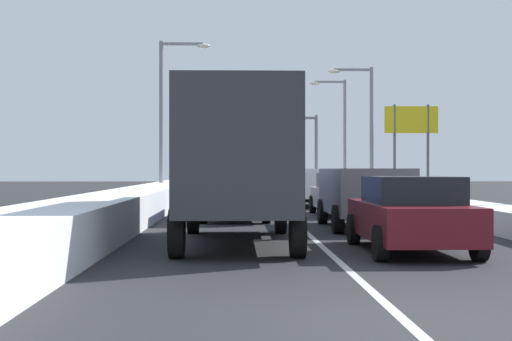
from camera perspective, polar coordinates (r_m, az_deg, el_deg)
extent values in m
plane|color=#28282B|center=(30.19, 1.98, -3.04)|extent=(142.80, 142.80, 0.00)
cube|color=silver|center=(35.67, 1.44, -2.55)|extent=(0.14, 60.42, 0.01)
cube|color=white|center=(36.31, 9.83, -2.01)|extent=(1.47, 60.42, 0.63)
cube|color=white|center=(35.77, -7.07, -1.79)|extent=(1.98, 60.42, 0.94)
cube|color=maroon|center=(15.35, 11.58, -3.72)|extent=(1.82, 4.50, 0.70)
cube|color=black|center=(15.18, 11.71, -1.48)|extent=(1.64, 2.20, 0.55)
cube|color=red|center=(13.05, 10.80, -3.87)|extent=(0.24, 0.08, 0.14)
cube|color=red|center=(13.41, 16.60, -3.76)|extent=(0.24, 0.08, 0.14)
cylinder|color=black|center=(16.72, 7.39, -4.44)|extent=(0.22, 0.66, 0.66)
cylinder|color=black|center=(17.09, 13.31, -4.34)|extent=(0.22, 0.66, 0.66)
cylinder|color=black|center=(13.68, 9.40, -5.45)|extent=(0.22, 0.66, 0.66)
cylinder|color=black|center=(14.12, 16.54, -5.28)|extent=(0.22, 0.66, 0.66)
cube|color=slate|center=(21.20, 8.15, -1.54)|extent=(1.95, 4.90, 1.25)
cube|color=black|center=(18.83, 9.38, -0.91)|extent=(1.56, 0.06, 0.55)
cube|color=red|center=(18.71, 7.03, -2.07)|extent=(0.20, 0.08, 0.28)
cube|color=red|center=(19.01, 11.69, -2.04)|extent=(0.20, 0.08, 0.28)
cylinder|color=black|center=(22.78, 5.06, -3.13)|extent=(0.25, 0.74, 0.74)
cylinder|color=black|center=(23.08, 9.78, -3.09)|extent=(0.25, 0.74, 0.74)
cylinder|color=black|center=(19.41, 6.21, -3.69)|extent=(0.25, 0.74, 0.74)
cylinder|color=black|center=(19.76, 11.72, -3.62)|extent=(0.25, 0.74, 0.74)
cube|color=#B7BABF|center=(27.03, 6.52, -2.07)|extent=(1.82, 4.50, 0.70)
cube|color=black|center=(26.87, 6.57, -0.79)|extent=(1.64, 2.20, 0.55)
cube|color=red|center=(24.76, 5.65, -1.99)|extent=(0.24, 0.08, 0.14)
cube|color=red|center=(24.97, 8.80, -1.97)|extent=(0.24, 0.08, 0.14)
cylinder|color=black|center=(28.47, 4.31, -2.56)|extent=(0.22, 0.66, 0.66)
cylinder|color=black|center=(28.71, 7.85, -2.54)|extent=(0.22, 0.66, 0.66)
cylinder|color=black|center=(25.40, 5.02, -2.88)|extent=(0.22, 0.66, 0.66)
cylinder|color=black|center=(25.66, 8.98, -2.85)|extent=(0.22, 0.66, 0.66)
cube|color=silver|center=(33.40, 4.33, -0.94)|extent=(1.95, 4.90, 1.25)
cube|color=black|center=(31.00, 4.78, -0.51)|extent=(1.56, 0.06, 0.55)
cube|color=red|center=(30.94, 3.34, -1.21)|extent=(0.20, 0.08, 0.28)
cube|color=red|center=(31.11, 6.21, -1.20)|extent=(0.20, 0.08, 0.28)
cylinder|color=black|center=(35.03, 2.49, -2.00)|extent=(0.25, 0.74, 0.74)
cylinder|color=black|center=(35.21, 5.59, -1.99)|extent=(0.25, 0.74, 0.74)
cylinder|color=black|center=(31.64, 2.92, -2.22)|extent=(0.25, 0.74, 0.74)
cylinder|color=black|center=(31.85, 6.35, -2.21)|extent=(0.25, 0.74, 0.74)
cube|color=#1E5633|center=(39.92, 3.47, -1.36)|extent=(1.82, 4.50, 0.70)
cube|color=black|center=(39.76, 3.49, -0.50)|extent=(1.64, 2.20, 0.55)
cube|color=red|center=(37.67, 2.71, -1.27)|extent=(0.24, 0.08, 0.14)
cube|color=red|center=(37.80, 4.81, -1.27)|extent=(0.24, 0.08, 0.14)
cylinder|color=black|center=(41.41, 2.06, -1.73)|extent=(0.22, 0.66, 0.66)
cylinder|color=black|center=(41.56, 4.51, -1.72)|extent=(0.22, 0.66, 0.66)
cylinder|color=black|center=(38.32, 2.35, -1.87)|extent=(0.22, 0.66, 0.66)
cylinder|color=black|center=(38.48, 4.99, -1.87)|extent=(0.22, 0.66, 0.66)
cube|color=black|center=(19.08, -1.45, -0.18)|extent=(2.35, 2.20, 2.00)
cube|color=#333338|center=(15.49, -1.44, 1.61)|extent=(2.35, 5.00, 2.60)
cylinder|color=black|center=(19.45, -4.77, -3.42)|extent=(0.28, 0.92, 0.92)
cylinder|color=black|center=(19.45, 1.87, -3.41)|extent=(0.28, 0.92, 0.92)
cylinder|color=black|center=(14.07, -6.03, -4.76)|extent=(0.28, 0.92, 0.92)
cylinder|color=black|center=(14.08, 3.17, -4.76)|extent=(0.28, 0.92, 0.92)
cube|color=navy|center=(24.55, -1.61, -1.32)|extent=(1.95, 4.90, 1.25)
cube|color=black|center=(22.14, -1.62, -0.76)|extent=(1.56, 0.06, 0.55)
cube|color=red|center=(22.17, -3.64, -1.73)|extent=(0.20, 0.08, 0.28)
cube|color=red|center=(22.17, 0.40, -1.73)|extent=(0.20, 0.08, 0.28)
cylinder|color=black|center=(26.29, -3.69, -2.69)|extent=(0.25, 0.74, 0.74)
cylinder|color=black|center=(26.29, 0.48, -2.69)|extent=(0.25, 0.74, 0.74)
cylinder|color=black|center=(22.90, -4.01, -3.11)|extent=(0.25, 0.74, 0.74)
cylinder|color=black|center=(22.90, 0.78, -3.11)|extent=(0.25, 0.74, 0.74)
cube|color=#38383D|center=(30.79, -1.54, -1.80)|extent=(1.82, 4.50, 0.70)
cube|color=black|center=(30.62, -1.54, -0.68)|extent=(1.64, 2.20, 0.55)
cube|color=red|center=(28.59, -2.93, -1.71)|extent=(0.24, 0.08, 0.14)
cube|color=red|center=(28.59, -0.15, -1.71)|extent=(0.24, 0.08, 0.14)
cylinder|color=black|center=(32.36, -3.11, -2.24)|extent=(0.22, 0.66, 0.66)
cylinder|color=black|center=(32.36, 0.04, -2.24)|extent=(0.22, 0.66, 0.66)
cylinder|color=black|center=(29.26, -3.28, -2.49)|extent=(0.22, 0.66, 0.66)
cylinder|color=black|center=(29.26, 0.20, -2.49)|extent=(0.22, 0.66, 0.66)
cube|color=maroon|center=(36.82, -1.12, -1.49)|extent=(1.82, 4.50, 0.70)
cube|color=black|center=(36.66, -1.12, -0.55)|extent=(1.64, 2.20, 0.55)
cube|color=red|center=(34.62, -2.24, -1.39)|extent=(0.24, 0.08, 0.14)
cube|color=red|center=(34.63, 0.05, -1.39)|extent=(0.24, 0.08, 0.14)
cylinder|color=black|center=(38.39, -2.47, -1.87)|extent=(0.22, 0.66, 0.66)
cylinder|color=black|center=(38.40, 0.19, -1.87)|extent=(0.22, 0.66, 0.66)
cylinder|color=black|center=(35.29, -2.55, -2.04)|extent=(0.22, 0.66, 0.66)
cylinder|color=black|center=(35.30, 0.34, -2.04)|extent=(0.22, 0.66, 0.66)
cube|color=#937F60|center=(43.39, -1.15, -0.70)|extent=(1.95, 4.90, 1.25)
cube|color=black|center=(40.97, -1.13, -0.36)|extent=(1.56, 0.06, 0.55)
cube|color=red|center=(40.99, -2.22, -0.89)|extent=(0.20, 0.08, 0.28)
cube|color=red|center=(41.00, -0.04, -0.89)|extent=(0.20, 0.08, 0.28)
cylinder|color=black|center=(45.11, -2.38, -1.53)|extent=(0.25, 0.74, 0.74)
cylinder|color=black|center=(45.12, 0.05, -1.53)|extent=(0.25, 0.74, 0.74)
cylinder|color=black|center=(41.71, -2.45, -1.66)|extent=(0.25, 0.74, 0.74)
cylinder|color=black|center=(41.72, 0.18, -1.66)|extent=(0.25, 0.74, 0.74)
cylinder|color=slate|center=(63.42, 4.59, 1.41)|extent=(0.28, 0.28, 6.20)
cube|color=slate|center=(63.21, -0.14, 4.00)|extent=(10.46, 0.20, 0.20)
cube|color=black|center=(63.25, 1.70, 3.48)|extent=(0.34, 0.34, 0.95)
sphere|color=red|center=(63.08, 1.71, 3.75)|extent=(0.22, 0.22, 0.22)
sphere|color=#593F0C|center=(63.06, 1.71, 3.49)|extent=(0.22, 0.22, 0.22)
sphere|color=#0C3819|center=(63.05, 1.71, 3.23)|extent=(0.22, 0.22, 0.22)
cube|color=black|center=(63.15, -1.39, 3.48)|extent=(0.34, 0.34, 0.95)
sphere|color=red|center=(62.98, -1.39, 3.75)|extent=(0.22, 0.22, 0.22)
sphere|color=#593F0C|center=(62.97, -1.39, 3.49)|extent=(0.22, 0.22, 0.22)
sphere|color=#0C3819|center=(62.95, -1.39, 3.23)|extent=(0.22, 0.22, 0.22)
cube|color=black|center=(63.22, -4.17, 3.48)|extent=(0.34, 0.34, 0.95)
sphere|color=red|center=(63.05, -4.18, 3.75)|extent=(0.22, 0.22, 0.22)
sphere|color=#593F0C|center=(63.03, -4.18, 3.49)|extent=(0.22, 0.22, 0.22)
sphere|color=#0C3819|center=(63.02, -4.18, 3.23)|extent=(0.22, 0.22, 0.22)
cylinder|color=gray|center=(44.58, 8.74, 2.88)|extent=(0.22, 0.22, 7.62)
cube|color=gray|center=(44.73, 7.35, 7.58)|extent=(2.20, 0.14, 0.14)
ellipsoid|color=#EAE5C6|center=(44.56, 5.94, 7.48)|extent=(0.70, 0.36, 0.24)
cylinder|color=gray|center=(55.43, 6.75, 2.63)|extent=(0.22, 0.22, 8.18)
cube|color=gray|center=(55.60, 5.62, 6.69)|extent=(2.20, 0.14, 0.14)
ellipsoid|color=#EAE5C6|center=(55.46, 4.48, 6.61)|extent=(0.70, 0.36, 0.24)
cylinder|color=gray|center=(39.81, -7.19, 3.76)|extent=(0.22, 0.22, 8.38)
cube|color=gray|center=(40.18, -5.60, 9.52)|extent=(2.20, 0.14, 0.14)
ellipsoid|color=#EAE5C6|center=(40.10, -4.02, 9.40)|extent=(0.70, 0.36, 0.24)
cylinder|color=#59595B|center=(45.52, 10.45, 1.48)|extent=(0.16, 0.16, 5.50)
cylinder|color=#59595B|center=(45.98, 12.89, 1.47)|extent=(0.16, 0.16, 5.50)
cube|color=yellow|center=(45.82, 11.68, 3.79)|extent=(3.20, 0.12, 1.60)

